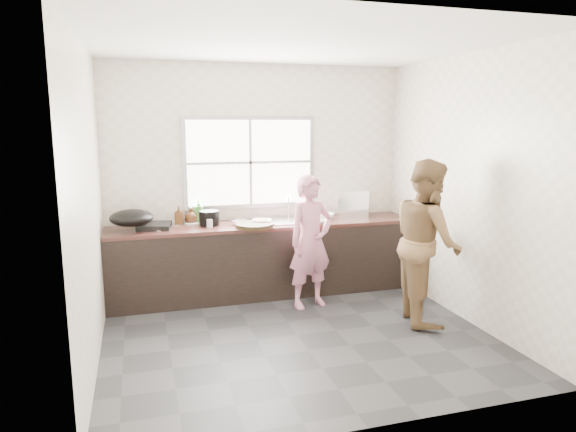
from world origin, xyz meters
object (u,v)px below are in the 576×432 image
object	(u,v)px
person_side	(427,241)
pot_lid_right	(174,224)
bottle_brown_tall	(179,216)
black_pot	(209,218)
cutting_board	(254,225)
burner	(154,226)
bowl_crabs	(325,217)
glass_jar	(210,223)
bowl_mince	(262,222)
dish_rack	(348,202)
pot_lid_left	(160,229)
bottle_green	(199,211)
plate_food	(192,223)
bowl_held	(322,221)
woman	(311,246)
wok	(131,218)
bottle_brown_short	(191,216)

from	to	relation	value
person_side	pot_lid_right	size ratio (longest dim) A/B	6.76
bottle_brown_tall	black_pot	bearing A→B (deg)	-22.35
cutting_board	burner	size ratio (longest dim) A/B	1.21
bowl_crabs	glass_jar	size ratio (longest dim) A/B	1.85
bowl_mince	bottle_brown_tall	size ratio (longest dim) A/B	1.16
dish_rack	pot_lid_left	size ratio (longest dim) A/B	1.77
burner	pot_lid_left	xyz separation A→B (m)	(0.06, -0.07, -0.02)
cutting_board	pot_lid_right	world-z (taller)	cutting_board
bottle_green	glass_jar	world-z (taller)	bottle_green
plate_food	dish_rack	xyz separation A→B (m)	(1.97, 0.04, 0.15)
bowl_crabs	bowl_held	world-z (taller)	bowl_held
plate_food	bowl_crabs	bearing A→B (deg)	-5.31
bowl_held	bottle_green	xyz separation A→B (m)	(-1.37, 0.44, 0.11)
bottle_green	woman	bearing A→B (deg)	-35.02
wok	dish_rack	world-z (taller)	dish_rack
wok	dish_rack	xyz separation A→B (m)	(2.64, 0.28, 0.01)
burner	plate_food	bearing A→B (deg)	17.92
bowl_held	bottle_brown_short	world-z (taller)	bottle_brown_short
woman	bowl_mince	distance (m)	0.68
bowl_held	plate_food	distance (m)	1.51
bowl_mince	burner	bearing A→B (deg)	174.18
dish_rack	cutting_board	bearing A→B (deg)	-165.74
cutting_board	bottle_green	world-z (taller)	bottle_green
person_side	plate_food	bearing A→B (deg)	70.09
person_side	cutting_board	xyz separation A→B (m)	(-1.55, 1.07, 0.05)
cutting_board	burner	distance (m)	1.11
bowl_crabs	pot_lid_left	world-z (taller)	bowl_crabs
woman	person_side	distance (m)	1.24
pot_lid_left	plate_food	bearing A→B (deg)	29.26
bowl_mince	plate_food	size ratio (longest dim) A/B	1.16
pot_lid_left	bottle_brown_short	bearing A→B (deg)	32.06
plate_food	burner	world-z (taller)	burner
woman	bowl_mince	world-z (taller)	woman
bowl_crabs	burner	world-z (taller)	same
burner	bowl_held	bearing A→B (deg)	-7.93
bowl_crabs	woman	bearing A→B (deg)	-123.50
cutting_board	wok	size ratio (longest dim) A/B	0.92
bowl_crabs	burner	bearing A→B (deg)	179.77
bowl_mince	burner	distance (m)	1.21
bottle_green	wok	size ratio (longest dim) A/B	0.59
glass_jar	burner	bearing A→B (deg)	167.52
bottle_brown_tall	wok	xyz separation A→B (m)	(-0.52, -0.24, 0.05)
person_side	black_pot	distance (m)	2.42
bowl_crabs	plate_food	bearing A→B (deg)	174.69
woman	wok	size ratio (longest dim) A/B	2.95
glass_jar	wok	bearing A→B (deg)	177.71
pot_lid_right	bottle_green	bearing A→B (deg)	0.00
woman	bottle_green	xyz separation A→B (m)	(-1.12, 0.78, 0.31)
cutting_board	glass_jar	xyz separation A→B (m)	(-0.49, 0.12, 0.02)
bowl_crabs	bottle_brown_short	size ratio (longest dim) A/B	0.98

